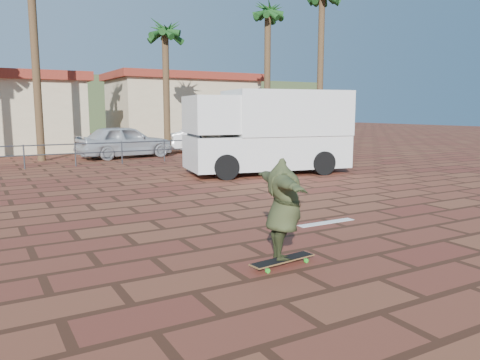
% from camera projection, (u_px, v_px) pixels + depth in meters
% --- Properties ---
extents(ground, '(120.00, 120.00, 0.00)m').
position_uv_depth(ground, '(268.00, 215.00, 10.65)').
color(ground, brown).
rests_on(ground, ground).
extents(paint_stripe, '(1.40, 0.22, 0.01)m').
position_uv_depth(paint_stripe, '(326.00, 223.00, 9.96)').
color(paint_stripe, white).
rests_on(paint_stripe, ground).
extents(guardrail, '(24.06, 0.06, 1.00)m').
position_uv_depth(guardrail, '(122.00, 149.00, 20.87)').
color(guardrail, '#47494F').
rests_on(guardrail, ground).
extents(palm_center, '(2.40, 2.40, 7.75)m').
position_uv_depth(palm_center, '(165.00, 34.00, 24.75)').
color(palm_center, brown).
rests_on(palm_center, ground).
extents(palm_right, '(2.40, 2.40, 9.05)m').
position_uv_depth(palm_right, '(268.00, 16.00, 25.97)').
color(palm_right, brown).
rests_on(palm_right, ground).
extents(palm_far_right, '(2.40, 2.40, 10.05)m').
position_uv_depth(palm_far_right, '(322.00, 1.00, 26.44)').
color(palm_far_right, brown).
rests_on(palm_far_right, ground).
extents(building_east, '(10.60, 6.60, 5.00)m').
position_uv_depth(building_east, '(183.00, 108.00, 34.82)').
color(building_east, beige).
rests_on(building_east, ground).
extents(hill_front, '(70.00, 18.00, 6.00)m').
position_uv_depth(hill_front, '(29.00, 105.00, 53.20)').
color(hill_front, '#384C28').
rests_on(hill_front, ground).
extents(longboard, '(1.16, 0.38, 0.11)m').
position_uv_depth(longboard, '(283.00, 260.00, 7.19)').
color(longboard, olive).
rests_on(longboard, ground).
extents(skateboarder, '(1.03, 1.99, 1.56)m').
position_uv_depth(skateboarder, '(283.00, 209.00, 7.07)').
color(skateboarder, '#32391F').
rests_on(skateboarder, longboard).
extents(campervan, '(6.33, 3.52, 3.10)m').
position_uv_depth(campervan, '(268.00, 130.00, 17.60)').
color(campervan, silver).
rests_on(campervan, ground).
extents(car_silver, '(5.03, 2.60, 1.64)m').
position_uv_depth(car_silver, '(125.00, 141.00, 23.58)').
color(car_silver, '#B6BABD').
rests_on(car_silver, ground).
extents(car_white, '(4.79, 2.67, 1.49)m').
position_uv_depth(car_white, '(210.00, 139.00, 26.76)').
color(car_white, white).
rests_on(car_white, ground).
extents(street_sign, '(0.46, 0.09, 2.25)m').
position_uv_depth(street_sign, '(314.00, 126.00, 23.55)').
color(street_sign, gray).
rests_on(street_sign, ground).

